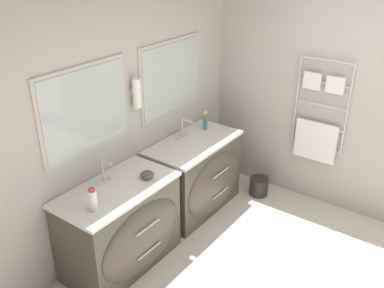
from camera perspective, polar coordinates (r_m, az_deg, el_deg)
wall_back at (r=4.14m, az=-8.74°, el=4.39°), size 4.83×0.16×2.60m
wall_right at (r=4.87m, az=15.55°, el=6.85°), size 0.13×4.15×2.60m
vanity_left at (r=4.02m, az=-9.19°, el=-10.89°), size 1.11×0.66×0.83m
vanity_right at (r=4.76m, az=0.62°, el=-4.20°), size 1.11×0.66×0.83m
faucet_left at (r=3.85m, az=-11.65°, el=-3.62°), size 0.17×0.14×0.23m
faucet_right at (r=4.61m, az=-1.16°, el=2.09°), size 0.17×0.14×0.23m
toiletry_bottle at (r=3.51m, az=-13.09°, el=-7.29°), size 0.07×0.07×0.21m
amenity_bowl at (r=3.90m, az=-6.02°, el=-4.10°), size 0.12×0.12×0.07m
flower_vase at (r=4.84m, az=1.76°, el=3.01°), size 0.05×0.05×0.23m
waste_bin at (r=5.21m, az=8.89°, el=-5.51°), size 0.22×0.22×0.22m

